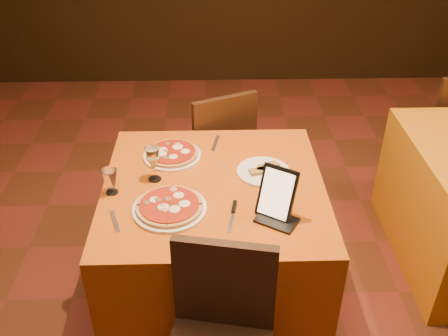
{
  "coord_description": "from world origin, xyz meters",
  "views": [
    {
      "loc": [
        -0.31,
        -1.54,
        2.19
      ],
      "look_at": [
        -0.26,
        0.46,
        0.86
      ],
      "focal_mm": 40.0,
      "sensor_mm": 36.0,
      "label": 1
    }
  ],
  "objects_px": {
    "main_table": "(215,241)",
    "water_glass": "(111,182)",
    "chair_main_far": "(213,148)",
    "pizza_far": "(172,154)",
    "tablet": "(277,193)",
    "wine_glass": "(154,164)",
    "pizza_near": "(170,207)",
    "chair_side_far": "(446,126)"
  },
  "relations": [
    {
      "from": "main_table",
      "to": "pizza_far",
      "type": "xyz_separation_m",
      "value": [
        -0.22,
        0.26,
        0.39
      ]
    },
    {
      "from": "wine_glass",
      "to": "tablet",
      "type": "height_order",
      "value": "tablet"
    },
    {
      "from": "water_glass",
      "to": "tablet",
      "type": "bearing_deg",
      "value": -13.66
    },
    {
      "from": "chair_main_far",
      "to": "water_glass",
      "type": "bearing_deg",
      "value": 37.48
    },
    {
      "from": "chair_main_far",
      "to": "tablet",
      "type": "distance_m",
      "value": 1.19
    },
    {
      "from": "main_table",
      "to": "water_glass",
      "type": "xyz_separation_m",
      "value": [
        -0.5,
        -0.06,
        0.44
      ]
    },
    {
      "from": "pizza_far",
      "to": "tablet",
      "type": "xyz_separation_m",
      "value": [
        0.5,
        -0.51,
        0.1
      ]
    },
    {
      "from": "wine_glass",
      "to": "tablet",
      "type": "distance_m",
      "value": 0.65
    },
    {
      "from": "water_glass",
      "to": "tablet",
      "type": "height_order",
      "value": "tablet"
    },
    {
      "from": "wine_glass",
      "to": "water_glass",
      "type": "xyz_separation_m",
      "value": [
        -0.2,
        -0.11,
        -0.03
      ]
    },
    {
      "from": "tablet",
      "to": "chair_main_far",
      "type": "bearing_deg",
      "value": 136.32
    },
    {
      "from": "chair_main_far",
      "to": "chair_side_far",
      "type": "bearing_deg",
      "value": 165.29
    },
    {
      "from": "pizza_far",
      "to": "chair_side_far",
      "type": "bearing_deg",
      "value": 23.68
    },
    {
      "from": "water_glass",
      "to": "main_table",
      "type": "bearing_deg",
      "value": 6.43
    },
    {
      "from": "main_table",
      "to": "chair_side_far",
      "type": "xyz_separation_m",
      "value": [
        1.68,
        1.1,
        0.08
      ]
    },
    {
      "from": "main_table",
      "to": "chair_main_far",
      "type": "relative_size",
      "value": 1.21
    },
    {
      "from": "wine_glass",
      "to": "water_glass",
      "type": "height_order",
      "value": "wine_glass"
    },
    {
      "from": "pizza_near",
      "to": "tablet",
      "type": "height_order",
      "value": "tablet"
    },
    {
      "from": "pizza_near",
      "to": "pizza_far",
      "type": "relative_size",
      "value": 1.11
    },
    {
      "from": "water_glass",
      "to": "chair_main_far",
      "type": "bearing_deg",
      "value": 61.01
    },
    {
      "from": "pizza_far",
      "to": "tablet",
      "type": "relative_size",
      "value": 1.27
    },
    {
      "from": "pizza_far",
      "to": "water_glass",
      "type": "distance_m",
      "value": 0.42
    },
    {
      "from": "main_table",
      "to": "water_glass",
      "type": "height_order",
      "value": "water_glass"
    },
    {
      "from": "pizza_near",
      "to": "tablet",
      "type": "relative_size",
      "value": 1.42
    },
    {
      "from": "chair_side_far",
      "to": "tablet",
      "type": "relative_size",
      "value": 3.73
    },
    {
      "from": "pizza_far",
      "to": "wine_glass",
      "type": "bearing_deg",
      "value": -109.45
    },
    {
      "from": "main_table",
      "to": "pizza_far",
      "type": "height_order",
      "value": "pizza_far"
    },
    {
      "from": "main_table",
      "to": "wine_glass",
      "type": "bearing_deg",
      "value": 170.35
    },
    {
      "from": "chair_side_far",
      "to": "water_glass",
      "type": "height_order",
      "value": "chair_side_far"
    },
    {
      "from": "chair_side_far",
      "to": "wine_glass",
      "type": "relative_size",
      "value": 4.79
    },
    {
      "from": "main_table",
      "to": "chair_main_far",
      "type": "distance_m",
      "value": 0.84
    },
    {
      "from": "chair_main_far",
      "to": "chair_side_far",
      "type": "relative_size",
      "value": 1.0
    },
    {
      "from": "main_table",
      "to": "chair_side_far",
      "type": "relative_size",
      "value": 1.21
    },
    {
      "from": "chair_main_far",
      "to": "tablet",
      "type": "xyz_separation_m",
      "value": [
        0.28,
        -1.08,
        0.41
      ]
    },
    {
      "from": "water_glass",
      "to": "tablet",
      "type": "relative_size",
      "value": 0.53
    },
    {
      "from": "chair_main_far",
      "to": "water_glass",
      "type": "xyz_separation_m",
      "value": [
        -0.5,
        -0.89,
        0.36
      ]
    },
    {
      "from": "water_glass",
      "to": "wine_glass",
      "type": "bearing_deg",
      "value": 28.19
    },
    {
      "from": "main_table",
      "to": "chair_main_far",
      "type": "height_order",
      "value": "chair_main_far"
    },
    {
      "from": "pizza_near",
      "to": "water_glass",
      "type": "bearing_deg",
      "value": 153.58
    },
    {
      "from": "main_table",
      "to": "wine_glass",
      "type": "xyz_separation_m",
      "value": [
        -0.3,
        0.05,
        0.47
      ]
    },
    {
      "from": "chair_main_far",
      "to": "pizza_far",
      "type": "height_order",
      "value": "chair_main_far"
    },
    {
      "from": "chair_main_far",
      "to": "pizza_near",
      "type": "height_order",
      "value": "chair_main_far"
    }
  ]
}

